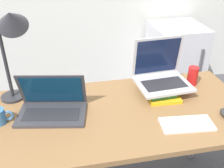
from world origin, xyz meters
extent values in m
cube|color=brown|center=(0.00, 0.36, 0.75)|extent=(1.45, 0.71, 0.03)
cylinder|color=gray|center=(-0.66, 0.65, 0.37)|extent=(0.05, 0.05, 0.74)
cylinder|color=gray|center=(0.66, 0.65, 0.37)|extent=(0.05, 0.05, 0.74)
cube|color=#333338|center=(-0.39, 0.39, 0.78)|extent=(0.40, 0.28, 0.02)
cube|color=#232328|center=(-0.39, 0.38, 0.78)|extent=(0.31, 0.17, 0.00)
cube|color=#333338|center=(-0.38, 0.46, 0.89)|extent=(0.37, 0.14, 0.21)
cube|color=#0A2D4C|center=(-0.38, 0.46, 0.89)|extent=(0.33, 0.12, 0.18)
cube|color=gold|center=(0.26, 0.49, 0.78)|extent=(0.20, 0.26, 0.02)
cube|color=#33753D|center=(0.25, 0.49, 0.81)|extent=(0.16, 0.21, 0.04)
cube|color=#B2B2B7|center=(0.28, 0.49, 0.83)|extent=(0.33, 0.28, 0.02)
cube|color=#232328|center=(0.28, 0.48, 0.84)|extent=(0.26, 0.15, 0.00)
cube|color=#B2B2B7|center=(0.27, 0.61, 0.97)|extent=(0.31, 0.06, 0.26)
cube|color=#0F1938|center=(0.27, 0.60, 0.97)|extent=(0.28, 0.05, 0.23)
cube|color=silver|center=(0.29, 0.17, 0.77)|extent=(0.28, 0.15, 0.01)
cube|color=silver|center=(0.29, 0.17, 0.78)|extent=(0.26, 0.12, 0.00)
torus|color=teal|center=(-0.61, 0.38, 0.81)|extent=(0.06, 0.01, 0.06)
cylinder|color=red|center=(0.51, 0.56, 0.83)|extent=(0.07, 0.07, 0.12)
cylinder|color=#28282D|center=(-0.62, 0.62, 0.77)|extent=(0.14, 0.14, 0.01)
cylinder|color=#28282D|center=(-0.62, 0.62, 0.99)|extent=(0.02, 0.02, 0.42)
cone|color=#28282D|center=(-0.54, 0.58, 1.25)|extent=(0.16, 0.19, 0.17)
cube|color=silver|center=(0.89, 1.64, 0.40)|extent=(0.52, 0.53, 0.81)
cube|color=#4C4C51|center=(1.05, 1.37, 0.44)|extent=(0.02, 0.02, 0.40)
camera|label=1|loc=(-0.30, -0.80, 1.62)|focal=42.00mm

